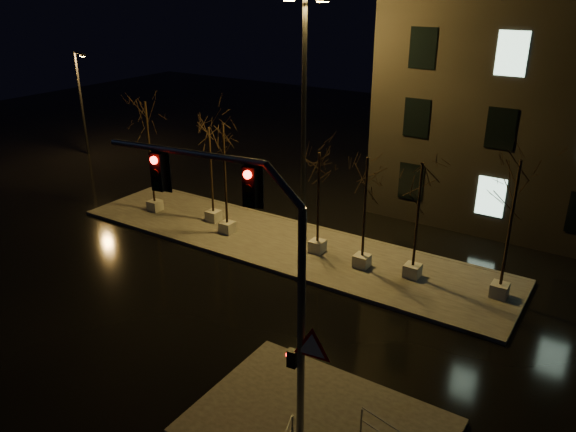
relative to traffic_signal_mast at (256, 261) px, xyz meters
The scene contains 13 objects.
ground 9.04m from the traffic_signal_mast, 144.73° to the left, with size 90.00×90.00×0.00m, color black.
median 12.97m from the traffic_signal_mast, 120.43° to the left, with size 22.00×5.00×0.15m, color #413E3A.
sidewalk_corner 5.40m from the traffic_signal_mast, 27.43° to the left, with size 7.00×5.00×0.15m, color #413E3A.
tree_0 17.19m from the traffic_signal_mast, 144.86° to the left, with size 1.80×1.80×6.09m.
tree_1 14.85m from the traffic_signal_mast, 134.86° to the left, with size 1.80×1.80×5.09m.
tree_2 13.19m from the traffic_signal_mast, 132.51° to the left, with size 1.80×1.80×5.61m.
tree_3 11.14m from the traffic_signal_mast, 111.64° to the left, with size 1.80×1.80×4.86m.
tree_4 10.26m from the traffic_signal_mast, 99.61° to the left, with size 1.80×1.80×5.09m.
tree_5 10.46m from the traffic_signal_mast, 87.33° to the left, with size 1.80×1.80×5.14m.
tree_6 11.44m from the traffic_signal_mast, 69.65° to the left, with size 1.80×1.80×5.76m.
traffic_signal_mast is the anchor object (origin of this frame).
streetlight_main 13.14m from the traffic_signal_mast, 116.15° to the left, with size 2.70×1.13×11.02m.
streetlight_far 30.62m from the traffic_signal_mast, 149.68° to the left, with size 1.42×0.47×7.25m.
Camera 1 is at (13.46, -14.28, 11.61)m, focal length 35.00 mm.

